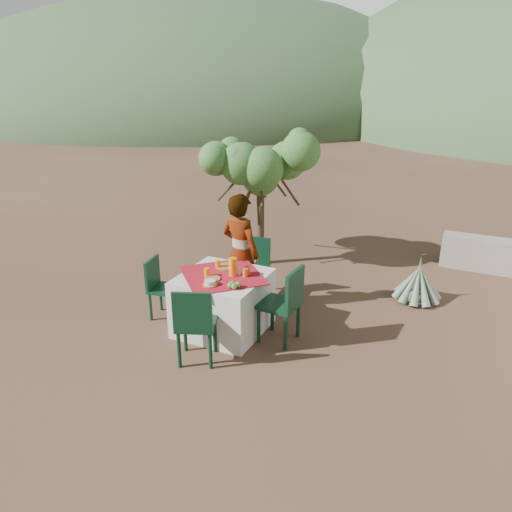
{
  "coord_description": "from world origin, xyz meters",
  "views": [
    {
      "loc": [
        2.86,
        -5.18,
        3.22
      ],
      "look_at": [
        0.31,
        0.19,
        0.92
      ],
      "focal_mm": 35.0,
      "sensor_mm": 36.0,
      "label": 1
    }
  ],
  "objects_px": {
    "chair_left": "(160,285)",
    "juice_pitcher": "(233,267)",
    "chair_near": "(195,322)",
    "chair_far": "(254,265)",
    "person": "(241,253)",
    "chair_right": "(285,302)",
    "table": "(223,302)",
    "agave": "(418,284)",
    "shrub_tree": "(266,172)"
  },
  "relations": [
    {
      "from": "chair_left",
      "to": "juice_pitcher",
      "type": "distance_m",
      "value": 1.15
    },
    {
      "from": "chair_near",
      "to": "chair_left",
      "type": "height_order",
      "value": "chair_near"
    },
    {
      "from": "chair_far",
      "to": "juice_pitcher",
      "type": "xyz_separation_m",
      "value": [
        0.19,
        -1.01,
        0.38
      ]
    },
    {
      "from": "chair_far",
      "to": "chair_near",
      "type": "bearing_deg",
      "value": -88.05
    },
    {
      "from": "person",
      "to": "juice_pitcher",
      "type": "distance_m",
      "value": 0.64
    },
    {
      "from": "chair_right",
      "to": "chair_near",
      "type": "bearing_deg",
      "value": -35.8
    },
    {
      "from": "chair_left",
      "to": "person",
      "type": "relative_size",
      "value": 0.5
    },
    {
      "from": "table",
      "to": "agave",
      "type": "xyz_separation_m",
      "value": [
        2.12,
        1.96,
        -0.13
      ]
    },
    {
      "from": "chair_right",
      "to": "table",
      "type": "bearing_deg",
      "value": -82.54
    },
    {
      "from": "chair_right",
      "to": "person",
      "type": "height_order",
      "value": "person"
    },
    {
      "from": "chair_left",
      "to": "shrub_tree",
      "type": "distance_m",
      "value": 2.67
    },
    {
      "from": "table",
      "to": "person",
      "type": "bearing_deg",
      "value": 96.73
    },
    {
      "from": "chair_far",
      "to": "agave",
      "type": "bearing_deg",
      "value": 19.14
    },
    {
      "from": "shrub_tree",
      "to": "juice_pitcher",
      "type": "relative_size",
      "value": 8.81
    },
    {
      "from": "person",
      "to": "shrub_tree",
      "type": "height_order",
      "value": "shrub_tree"
    },
    {
      "from": "shrub_tree",
      "to": "agave",
      "type": "xyz_separation_m",
      "value": [
        2.6,
        -0.38,
        -1.34
      ]
    },
    {
      "from": "shrub_tree",
      "to": "chair_near",
      "type": "bearing_deg",
      "value": -79.67
    },
    {
      "from": "shrub_tree",
      "to": "juice_pitcher",
      "type": "xyz_separation_m",
      "value": [
        0.6,
        -2.29,
        -0.71
      ]
    },
    {
      "from": "agave",
      "to": "person",
      "type": "bearing_deg",
      "value": -149.17
    },
    {
      "from": "chair_far",
      "to": "chair_left",
      "type": "height_order",
      "value": "chair_far"
    },
    {
      "from": "chair_far",
      "to": "chair_left",
      "type": "xyz_separation_m",
      "value": [
        -0.87,
        -1.1,
        -0.04
      ]
    },
    {
      "from": "chair_left",
      "to": "shrub_tree",
      "type": "relative_size",
      "value": 0.41
    },
    {
      "from": "chair_near",
      "to": "juice_pitcher",
      "type": "relative_size",
      "value": 4.15
    },
    {
      "from": "juice_pitcher",
      "to": "chair_left",
      "type": "bearing_deg",
      "value": -175.39
    },
    {
      "from": "chair_far",
      "to": "person",
      "type": "xyz_separation_m",
      "value": [
        -0.01,
        -0.41,
        0.33
      ]
    },
    {
      "from": "chair_left",
      "to": "agave",
      "type": "bearing_deg",
      "value": -66.86
    },
    {
      "from": "chair_near",
      "to": "agave",
      "type": "relative_size",
      "value": 1.27
    },
    {
      "from": "chair_right",
      "to": "shrub_tree",
      "type": "xyz_separation_m",
      "value": [
        -1.3,
        2.28,
        1.05
      ]
    },
    {
      "from": "chair_right",
      "to": "agave",
      "type": "distance_m",
      "value": 2.32
    },
    {
      "from": "chair_left",
      "to": "juice_pitcher",
      "type": "xyz_separation_m",
      "value": [
        1.06,
        0.09,
        0.42
      ]
    },
    {
      "from": "chair_far",
      "to": "chair_left",
      "type": "bearing_deg",
      "value": -131.71
    },
    {
      "from": "table",
      "to": "juice_pitcher",
      "type": "relative_size",
      "value": 5.7
    },
    {
      "from": "table",
      "to": "chair_far",
      "type": "xyz_separation_m",
      "value": [
        -0.07,
        1.06,
        0.11
      ]
    },
    {
      "from": "table",
      "to": "agave",
      "type": "height_order",
      "value": "table"
    },
    {
      "from": "table",
      "to": "chair_right",
      "type": "bearing_deg",
      "value": 3.86
    },
    {
      "from": "chair_left",
      "to": "chair_near",
      "type": "bearing_deg",
      "value": -137.15
    },
    {
      "from": "table",
      "to": "juice_pitcher",
      "type": "distance_m",
      "value": 0.51
    },
    {
      "from": "chair_right",
      "to": "shrub_tree",
      "type": "relative_size",
      "value": 0.49
    },
    {
      "from": "agave",
      "to": "juice_pitcher",
      "type": "bearing_deg",
      "value": -136.22
    },
    {
      "from": "chair_left",
      "to": "juice_pitcher",
      "type": "bearing_deg",
      "value": -95.41
    },
    {
      "from": "shrub_tree",
      "to": "chair_left",
      "type": "bearing_deg",
      "value": -101.05
    },
    {
      "from": "chair_left",
      "to": "agave",
      "type": "distance_m",
      "value": 3.66
    },
    {
      "from": "juice_pitcher",
      "to": "chair_near",
      "type": "bearing_deg",
      "value": -91.39
    },
    {
      "from": "chair_far",
      "to": "person",
      "type": "distance_m",
      "value": 0.52
    },
    {
      "from": "chair_far",
      "to": "shrub_tree",
      "type": "bearing_deg",
      "value": 104.2
    },
    {
      "from": "chair_far",
      "to": "person",
      "type": "height_order",
      "value": "person"
    },
    {
      "from": "chair_far",
      "to": "shrub_tree",
      "type": "distance_m",
      "value": 1.73
    },
    {
      "from": "chair_near",
      "to": "juice_pitcher",
      "type": "height_order",
      "value": "juice_pitcher"
    },
    {
      "from": "chair_near",
      "to": "shrub_tree",
      "type": "height_order",
      "value": "shrub_tree"
    },
    {
      "from": "chair_right",
      "to": "agave",
      "type": "height_order",
      "value": "chair_right"
    }
  ]
}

